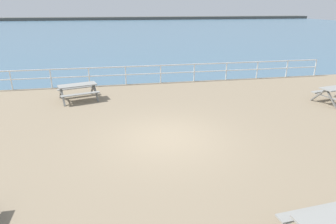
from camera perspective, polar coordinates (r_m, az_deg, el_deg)
ground_plane at (r=10.23m, az=-0.10°, el=-5.65°), size 30.00×24.00×0.20m
sea_band at (r=61.97m, az=-9.57°, el=15.95°), size 142.00×90.00×0.01m
distant_shoreline at (r=104.90m, az=-10.35°, el=17.57°), size 142.00×6.00×1.80m
seaward_railing at (r=17.26m, az=-4.94°, el=8.10°), size 23.07×0.07×1.08m
picnic_table_near_left at (r=14.82m, az=-17.47°, el=4.51°), size 2.15×1.94×0.80m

